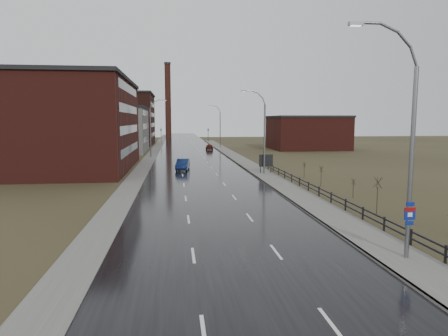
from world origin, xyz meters
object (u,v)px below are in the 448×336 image
object	(u,v)px
car_far	(209,147)
car_near	(183,165)
billboard	(266,161)
streetlight_main	(406,146)

from	to	relation	value
car_far	car_near	bearing A→B (deg)	81.63
billboard	streetlight_main	bearing A→B (deg)	-91.05
streetlight_main	car_near	xyz separation A→B (m)	(-10.62, 39.97, -5.25)
billboard	car_near	world-z (taller)	billboard
streetlight_main	car_far	xyz separation A→B (m)	(-3.37, 79.11, -5.32)
car_near	car_far	bearing A→B (deg)	86.67
car_near	car_far	world-z (taller)	car_near
car_far	billboard	bearing A→B (deg)	97.23
car_far	streetlight_main	bearing A→B (deg)	94.57
streetlight_main	car_near	size ratio (longest dim) A/B	2.46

